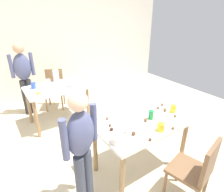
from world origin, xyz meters
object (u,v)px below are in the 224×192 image
at_px(chair_far_table, 54,86).
at_px(pitcher_far, 56,76).
at_px(soda_can, 151,115).
at_px(person_girl_near, 81,144).
at_px(person_adult_far, 23,73).
at_px(mixing_bowl, 119,139).
at_px(chair_near_table, 197,169).
at_px(dining_table_far, 57,92).
at_px(dining_table_near, 141,129).

height_order(chair_far_table, pitcher_far, pitcher_far).
bearing_deg(pitcher_far, soda_can, -75.50).
height_order(person_girl_near, soda_can, person_girl_near).
height_order(person_adult_far, mixing_bowl, person_adult_far).
bearing_deg(person_adult_far, chair_far_table, 1.34).
bearing_deg(chair_far_table, chair_near_table, -81.99).
bearing_deg(pitcher_far, mixing_bowl, -92.33).
xyz_separation_m(chair_far_table, person_girl_near, (-0.55, -2.58, 0.33)).
bearing_deg(soda_can, person_girl_near, -176.86).
xyz_separation_m(dining_table_far, mixing_bowl, (0.01, -1.98, 0.15)).
xyz_separation_m(dining_table_near, chair_near_table, (0.14, -0.73, -0.15)).
xyz_separation_m(dining_table_far, person_girl_near, (-0.38, -1.88, 0.19)).
height_order(dining_table_far, soda_can, soda_can).
xyz_separation_m(mixing_bowl, soda_can, (0.63, 0.16, 0.02)).
distance_m(person_girl_near, soda_can, 1.02).
distance_m(dining_table_far, mixing_bowl, 1.99).
bearing_deg(chair_near_table, person_adult_far, 107.82).
relative_size(person_adult_far, soda_can, 12.37).
distance_m(chair_far_table, mixing_bowl, 2.71).
height_order(person_adult_far, soda_can, person_adult_far).
xyz_separation_m(dining_table_far, chair_far_table, (0.17, 0.70, -0.14)).
xyz_separation_m(chair_far_table, pitcher_far, (-0.07, -0.44, 0.37)).
relative_size(dining_table_near, person_girl_near, 0.84).
height_order(mixing_bowl, pitcher_far, pitcher_far).
xyz_separation_m(person_girl_near, mixing_bowl, (0.38, -0.10, -0.04)).
height_order(person_girl_near, mixing_bowl, person_girl_near).
height_order(chair_far_table, mixing_bowl, chair_far_table).
bearing_deg(chair_near_table, chair_far_table, 98.01).
distance_m(person_adult_far, soda_can, 2.73).
relative_size(dining_table_near, chair_near_table, 1.34).
xyz_separation_m(chair_far_table, person_adult_far, (-0.58, -0.01, 0.41)).
relative_size(dining_table_near, pitcher_far, 4.85).
distance_m(chair_near_table, chair_far_table, 3.29).
height_order(chair_near_table, chair_far_table, same).
xyz_separation_m(chair_far_table, soda_can, (0.47, -2.53, 0.31)).
relative_size(chair_near_table, chair_far_table, 1.00).
distance_m(dining_table_far, person_adult_far, 0.85).
bearing_deg(soda_can, chair_near_table, -90.89).
bearing_deg(soda_can, dining_table_far, 109.34).
height_order(chair_far_table, soda_can, soda_can).
bearing_deg(dining_table_near, person_girl_near, -176.10).
bearing_deg(person_girl_near, soda_can, 3.14).
height_order(dining_table_far, mixing_bowl, mixing_bowl).
distance_m(dining_table_far, pitcher_far, 0.37).
relative_size(chair_near_table, mixing_bowl, 5.36).
bearing_deg(chair_far_table, soda_can, -79.47).
height_order(dining_table_near, person_adult_far, person_adult_far).
xyz_separation_m(chair_near_table, person_girl_near, (-1.01, 0.68, 0.33)).
xyz_separation_m(dining_table_near, pitcher_far, (-0.39, 2.08, 0.23)).
bearing_deg(pitcher_far, dining_table_far, -110.95).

